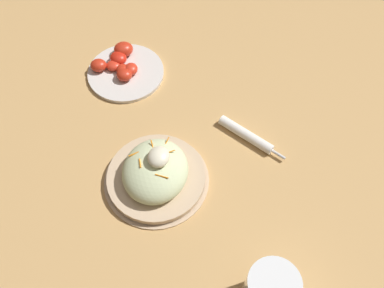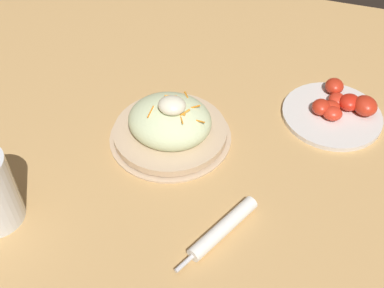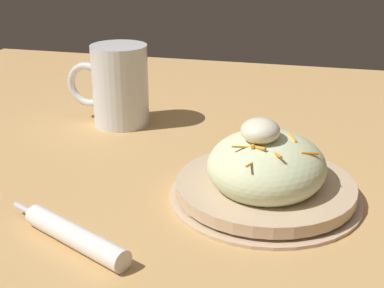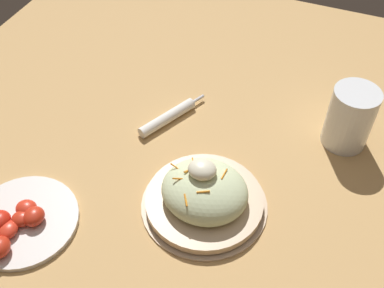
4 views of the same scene
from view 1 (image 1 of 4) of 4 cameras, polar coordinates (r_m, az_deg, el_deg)
ground_plane at (r=0.97m, az=0.01°, el=-4.52°), size 1.43×1.43×0.00m
salad_plate at (r=0.94m, az=-4.86°, el=-3.93°), size 0.24×0.24×0.11m
napkin_roll at (r=1.03m, az=7.30°, el=1.21°), size 0.09×0.17×0.02m
tomato_plate at (r=1.16m, az=-9.23°, el=10.01°), size 0.20×0.20×0.05m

